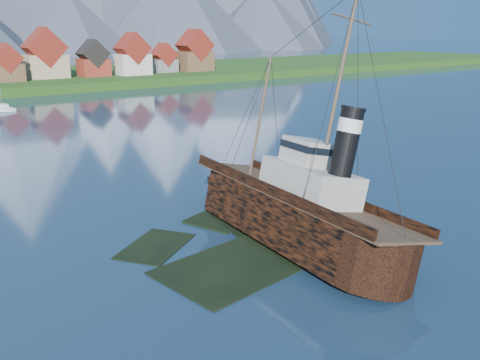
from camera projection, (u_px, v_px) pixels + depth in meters
ground at (267, 245)px, 52.18m from camera, size 1400.00×1400.00×0.00m
shoal at (267, 237)px, 54.95m from camera, size 31.71×21.24×1.14m
tugboat_wreck at (279, 207)px, 53.34m from camera, size 7.50×32.33×25.62m
sailboat_e at (2, 108)px, 136.20m from camera, size 4.40×10.43×11.76m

